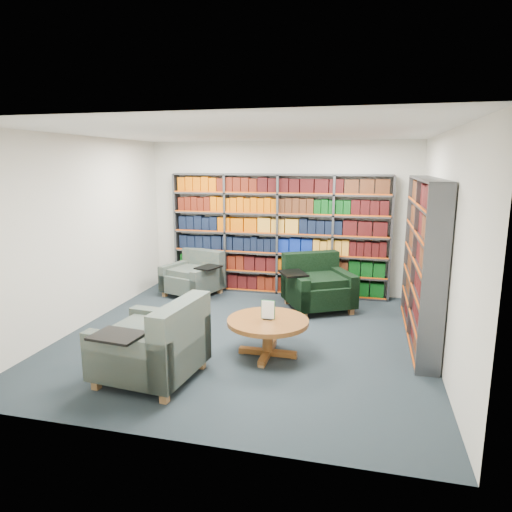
% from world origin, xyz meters
% --- Properties ---
extents(room_shell, '(5.02, 5.02, 2.82)m').
position_xyz_m(room_shell, '(0.00, 0.00, 1.40)').
color(room_shell, black).
rests_on(room_shell, ground).
extents(bookshelf_back, '(4.00, 0.28, 2.20)m').
position_xyz_m(bookshelf_back, '(0.00, 2.34, 1.10)').
color(bookshelf_back, '#47494F').
rests_on(bookshelf_back, ground).
extents(bookshelf_right, '(0.28, 2.50, 2.20)m').
position_xyz_m(bookshelf_right, '(2.34, 0.60, 1.10)').
color(bookshelf_right, '#47494F').
rests_on(bookshelf_right, ground).
extents(chair_teal_left, '(1.16, 1.11, 0.80)m').
position_xyz_m(chair_teal_left, '(-1.48, 1.88, 0.32)').
color(chair_teal_left, '#0B2B3B').
rests_on(chair_teal_left, ground).
extents(chair_green_right, '(1.34, 1.34, 0.90)m').
position_xyz_m(chair_green_right, '(0.80, 1.60, 0.36)').
color(chair_green_right, black).
rests_on(chair_green_right, ground).
extents(chair_teal_front, '(1.13, 1.27, 0.94)m').
position_xyz_m(chair_teal_front, '(-0.63, -1.46, 0.38)').
color(chair_teal_front, '#0B2B3B').
rests_on(chair_teal_front, ground).
extents(coffee_table, '(1.03, 1.03, 0.72)m').
position_xyz_m(coffee_table, '(0.43, -0.53, 0.39)').
color(coffee_table, brown).
rests_on(coffee_table, ground).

